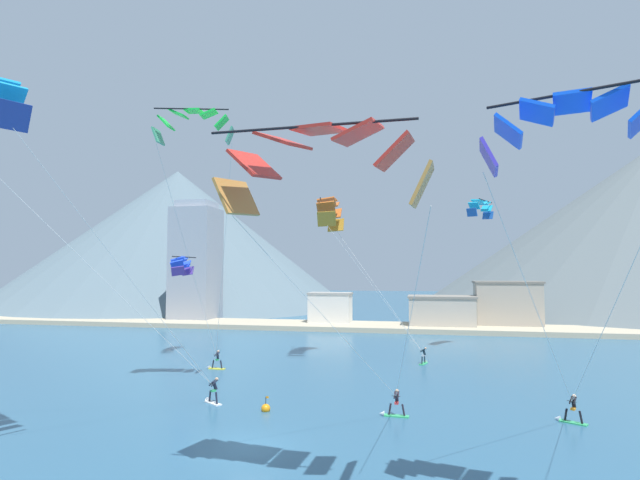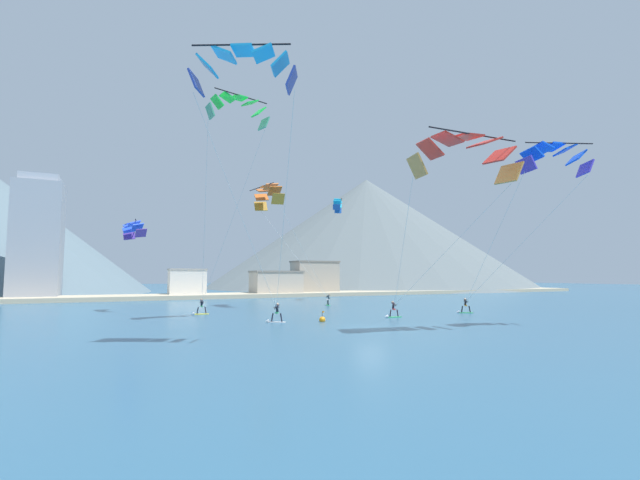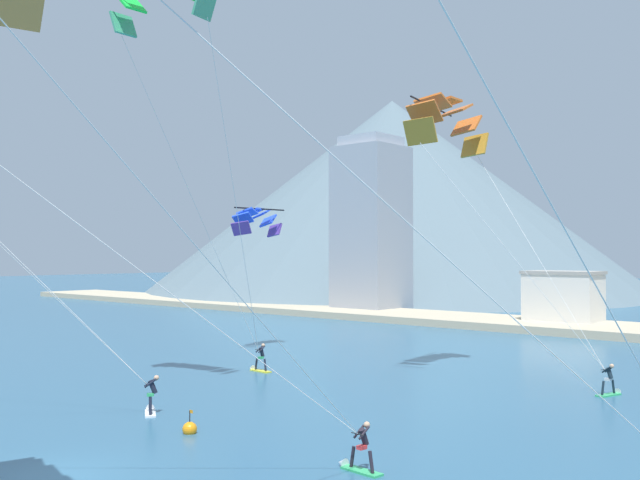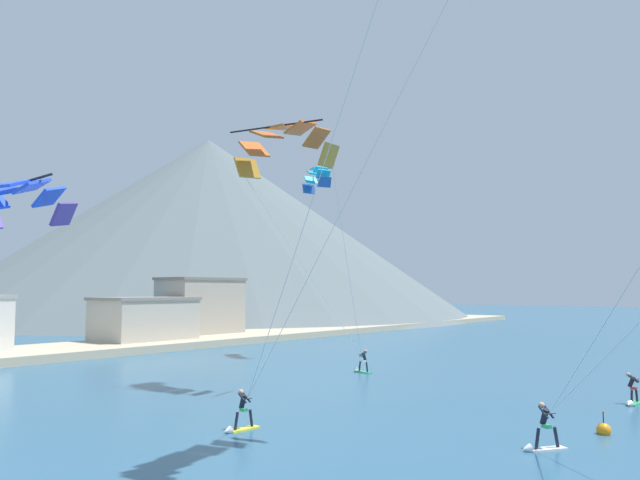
{
  "view_description": "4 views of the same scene",
  "coord_description": "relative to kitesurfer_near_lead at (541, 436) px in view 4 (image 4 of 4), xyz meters",
  "views": [
    {
      "loc": [
        8.47,
        -23.68,
        8.5
      ],
      "look_at": [
        0.75,
        13.39,
        10.91
      ],
      "focal_mm": 28.0,
      "sensor_mm": 36.0,
      "label": 1
    },
    {
      "loc": [
        -17.44,
        -27.97,
        3.99
      ],
      "look_at": [
        1.41,
        11.78,
        7.67
      ],
      "focal_mm": 24.0,
      "sensor_mm": 36.0,
      "label": 2
    },
    {
      "loc": [
        20.54,
        -11.17,
        6.81
      ],
      "look_at": [
        -2.68,
        15.35,
        7.52
      ],
      "focal_mm": 40.0,
      "sensor_mm": 36.0,
      "label": 3
    },
    {
      "loc": [
        -27.81,
        -0.66,
        5.68
      ],
      "look_at": [
        -3.64,
        18.3,
        8.15
      ],
      "focal_mm": 35.0,
      "sensor_mm": 36.0,
      "label": 4
    }
  ],
  "objects": [
    {
      "name": "kitesurfer_near_lead",
      "position": [
        0.0,
        0.0,
        0.0
      ],
      "size": [
        1.66,
        1.32,
        1.72
      ],
      "color": "white",
      "rests_on": "ground"
    },
    {
      "name": "kitesurfer_mid_center",
      "position": [
        11.68,
        -0.57,
        -0.07
      ],
      "size": [
        1.77,
        0.62,
        1.62
      ],
      "color": "#33B266",
      "rests_on": "ground"
    },
    {
      "name": "kitesurfer_far_left",
      "position": [
        -4.47,
        10.67,
        -0.03
      ],
      "size": [
        1.76,
        0.58,
        1.69
      ],
      "color": "yellow",
      "rests_on": "ground"
    },
    {
      "name": "kitesurfer_far_right",
      "position": [
        13.53,
        16.96,
        -0.07
      ],
      "size": [
        0.89,
        1.78,
        1.63
      ],
      "color": "#33B266",
      "rests_on": "ground"
    },
    {
      "name": "parafoil_kite_far_right",
      "position": [
        4.73,
        16.42,
        13.87
      ],
      "size": [
        10.1,
        7.08,
        14.32
      ],
      "color": "#C28527"
    },
    {
      "name": "parafoil_kite_distant_high_outer",
      "position": [
        19.79,
        25.84,
        15.12
      ],
      "size": [
        3.22,
        4.3,
        2.0
      ],
      "color": "#2051A4"
    },
    {
      "name": "parafoil_kite_distant_low_drift",
      "position": [
        -10.89,
        16.57,
        8.79
      ],
      "size": [
        2.45,
        5.12,
        2.05
      ],
      "color": "#563696"
    },
    {
      "name": "race_marker_buoy",
      "position": [
        4.02,
        -1.1,
        -0.35
      ],
      "size": [
        0.56,
        0.56,
        1.02
      ],
      "color": "orange",
      "rests_on": "ground"
    },
    {
      "name": "shoreline_strip",
      "position": [
        5.12,
        43.91,
        -0.15
      ],
      "size": [
        180.0,
        10.0,
        0.7
      ],
      "primitive_type": "cube",
      "color": "#BCAD8E",
      "rests_on": "ground"
    },
    {
      "name": "shore_building_promenade_mid",
      "position": [
        25.66,
        47.65,
        3.06
      ],
      "size": [
        9.54,
        5.58,
        7.1
      ],
      "color": "#A89E8E",
      "rests_on": "ground"
    },
    {
      "name": "shore_building_quay_east",
      "position": [
        16.09,
        45.13,
        1.99
      ],
      "size": [
        9.71,
        6.2,
        4.96
      ],
      "color": "#B7AD9E",
      "rests_on": "ground"
    },
    {
      "name": "mountain_peak_west_ridge",
      "position": [
        66.38,
        92.58,
        18.46
      ],
      "size": [
        109.75,
        109.75,
        37.93
      ],
      "color": "slate",
      "rests_on": "ground"
    }
  ]
}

